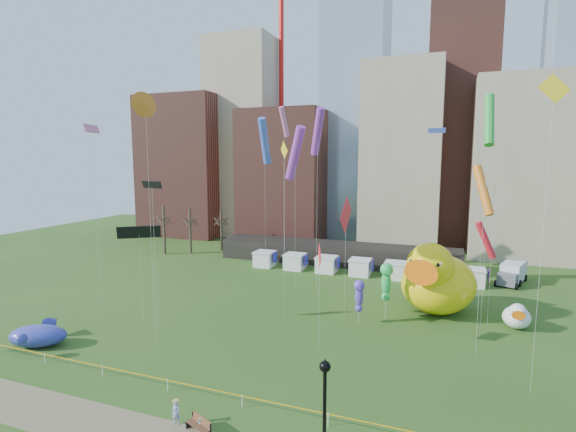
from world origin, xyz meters
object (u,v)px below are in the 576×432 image
at_px(woman, 176,413).
at_px(lamppost, 325,399).
at_px(seahorse_purple, 359,293).
at_px(whale_inflatable, 39,335).
at_px(big_duck, 437,280).
at_px(seahorse_green, 386,279).
at_px(small_duck, 517,316).
at_px(box_truck, 512,273).
at_px(park_bench, 200,425).
at_px(toddler, 201,424).

bearing_deg(woman, lamppost, -8.39).
bearing_deg(seahorse_purple, whale_inflatable, -161.23).
xyz_separation_m(whale_inflatable, lamppost, (28.13, -5.64, 2.67)).
xyz_separation_m(big_duck, woman, (-14.73, -26.60, -2.96)).
xyz_separation_m(seahorse_green, woman, (-9.85, -22.96, -3.60)).
bearing_deg(small_duck, seahorse_green, -167.02).
bearing_deg(seahorse_green, big_duck, 23.04).
distance_m(seahorse_green, box_truck, 24.47).
distance_m(big_duck, box_truck, 18.71).
bearing_deg(whale_inflatable, small_duck, 3.18).
xyz_separation_m(small_duck, box_truck, (1.73, 17.61, 0.15)).
bearing_deg(park_bench, big_duck, 87.35).
xyz_separation_m(small_duck, seahorse_purple, (-14.90, -4.26, 1.97)).
xyz_separation_m(seahorse_purple, whale_inflatable, (-25.93, -15.12, -2.22)).
bearing_deg(toddler, small_duck, 35.76).
bearing_deg(whale_inflatable, woman, -39.21).
relative_size(big_duck, park_bench, 5.85).
height_order(big_duck, seahorse_green, big_duck).
bearing_deg(woman, small_duck, 39.81).
relative_size(small_duck, seahorse_green, 0.61).
relative_size(seahorse_green, lamppost, 1.00).
distance_m(big_duck, seahorse_purple, 9.33).
bearing_deg(toddler, big_duck, 49.27).
relative_size(seahorse_green, woman, 3.94).
bearing_deg(woman, toddler, -8.39).
distance_m(box_truck, toddler, 48.13).
height_order(whale_inflatable, toddler, whale_inflatable).
relative_size(woman, toddler, 1.85).
distance_m(small_duck, seahorse_green, 13.07).
bearing_deg(whale_inflatable, lamppost, -33.55).
relative_size(lamppost, woman, 3.93).
bearing_deg(small_duck, toddler, -125.83).
xyz_separation_m(small_duck, woman, (-22.38, -25.02, -0.48)).
relative_size(small_duck, seahorse_purple, 0.79).
bearing_deg(small_duck, park_bench, -125.56).
bearing_deg(lamppost, whale_inflatable, 168.66).
xyz_separation_m(seahorse_green, park_bench, (-8.02, -23.16, -3.85)).
xyz_separation_m(seahorse_purple, woman, (-7.48, -20.76, -2.45)).
height_order(small_duck, woman, small_duck).
distance_m(seahorse_purple, whale_inflatable, 30.10).
distance_m(seahorse_green, woman, 25.24).
relative_size(seahorse_green, park_bench, 3.06).
bearing_deg(woman, whale_inflatable, 154.61).
bearing_deg(whale_inflatable, park_bench, -38.28).
bearing_deg(toddler, whale_inflatable, 149.63).
bearing_deg(whale_inflatable, toddler, -37.78).
height_order(whale_inflatable, park_bench, whale_inflatable).
relative_size(park_bench, box_truck, 0.29).
distance_m(whale_inflatable, toddler, 21.02).
distance_m(big_duck, seahorse_green, 6.12).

